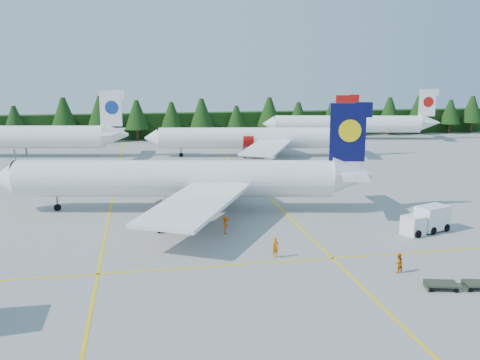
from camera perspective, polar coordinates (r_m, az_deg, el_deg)
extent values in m
plane|color=#9F9E99|center=(51.93, 1.24, -6.54)|extent=(320.00, 320.00, 0.00)
cube|color=yellow|center=(70.25, -13.47, -2.01)|extent=(0.25, 120.00, 0.01)
cube|color=yellow|center=(72.02, 2.62, -1.36)|extent=(0.25, 120.00, 0.01)
cube|color=yellow|center=(46.41, 2.79, -8.81)|extent=(80.00, 0.25, 0.01)
cube|color=black|center=(131.32, -6.21, 5.83)|extent=(220.00, 4.00, 6.00)
cylinder|color=white|center=(62.43, -6.98, 0.16)|extent=(36.65, 11.17, 4.29)
cone|color=white|center=(67.81, -23.78, 0.17)|extent=(3.77, 4.79, 4.29)
cube|color=#080A3D|center=(62.25, 11.41, 4.99)|extent=(4.08, 1.15, 6.66)
cube|color=white|center=(71.16, -3.49, 1.12)|extent=(8.36, 16.77, 1.22)
cylinder|color=slate|center=(68.80, -5.41, -0.55)|extent=(4.01, 2.91, 2.25)
cube|color=white|center=(53.38, -4.75, -2.48)|extent=(13.44, 17.21, 1.22)
cylinder|color=slate|center=(56.77, -6.63, -3.22)|extent=(4.01, 2.91, 2.25)
cylinder|color=slate|center=(66.26, -18.91, -2.34)|extent=(0.26, 0.26, 1.83)
cylinder|color=white|center=(101.57, 0.88, 4.51)|extent=(33.82, 9.66, 3.96)
cone|color=white|center=(102.65, -9.36, 4.43)|extent=(3.41, 4.37, 3.96)
cube|color=#AC0E0B|center=(103.26, 11.18, 7.17)|extent=(3.76, 0.99, 6.13)
cube|color=white|center=(110.11, 2.30, 4.75)|extent=(7.98, 15.53, 1.12)
cylinder|color=slate|center=(107.55, 1.32, 3.85)|extent=(3.67, 2.62, 2.08)
cube|color=white|center=(93.47, 2.86, 3.51)|extent=(12.18, 15.89, 1.12)
cylinder|color=slate|center=(96.20, 1.57, 2.92)|extent=(3.67, 2.62, 2.08)
cylinder|color=slate|center=(102.37, -6.30, 2.96)|extent=(0.24, 0.24, 1.68)
cylinder|color=white|center=(110.11, -23.51, 4.24)|extent=(36.28, 10.75, 4.25)
cube|color=white|center=(103.44, -13.62, 7.42)|extent=(4.04, 1.10, 6.59)
cylinder|color=white|center=(129.81, 11.33, 5.88)|extent=(34.24, 11.01, 4.02)
cone|color=white|center=(127.90, 3.11, 6.00)|extent=(3.58, 4.51, 4.02)
cube|color=white|center=(133.91, 19.35, 7.78)|extent=(3.81, 1.14, 6.23)
cylinder|color=slate|center=(128.50, 5.56, 4.73)|extent=(0.24, 0.24, 1.61)
cube|color=white|center=(62.63, -6.16, -2.83)|extent=(5.15, 3.53, 1.23)
cube|color=slate|center=(64.24, -6.84, -0.69)|extent=(2.82, 4.76, 3.32)
cube|color=slate|center=(66.04, -7.47, 0.97)|extent=(2.28, 1.79, 0.13)
cube|color=silver|center=(56.32, 17.99, -4.63)|extent=(2.38, 2.38, 1.95)
cube|color=black|center=(56.20, 18.02, -4.18)|extent=(2.09, 2.20, 0.83)
cube|color=silver|center=(58.29, 19.82, -3.79)|extent=(3.84, 3.08, 2.41)
cube|color=#2F3325|center=(43.72, 20.68, -10.30)|extent=(2.61, 1.99, 0.14)
cube|color=#2F3325|center=(44.83, 24.22, -10.04)|extent=(2.61, 1.99, 0.14)
cube|color=#2F3325|center=(55.71, -8.11, -4.99)|extent=(2.45, 2.16, 0.13)
cube|color=silver|center=(55.49, -8.13, -4.21)|extent=(1.82, 1.79, 1.44)
cube|color=#2F3325|center=(56.26, -5.47, -4.75)|extent=(2.45, 2.16, 0.13)
cube|color=silver|center=(56.04, -5.48, -3.98)|extent=(1.82, 1.79, 1.44)
imported|color=orange|center=(47.44, 3.79, -7.17)|extent=(0.80, 0.70, 1.86)
imported|color=#D85904|center=(45.85, 16.54, -8.48)|extent=(0.96, 0.86, 1.64)
imported|color=#E34A04|center=(53.93, -1.52, -4.85)|extent=(0.71, 0.86, 1.80)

